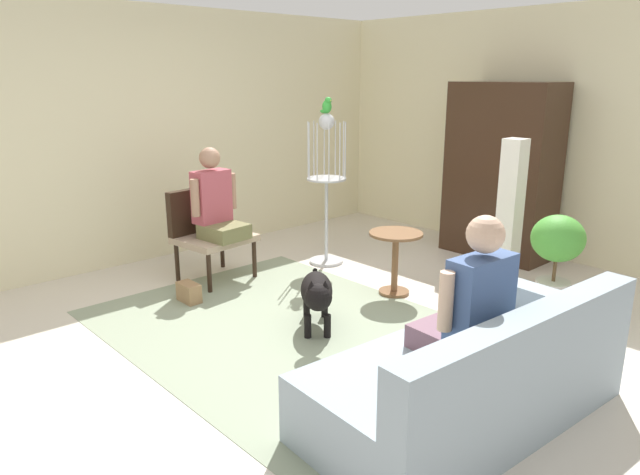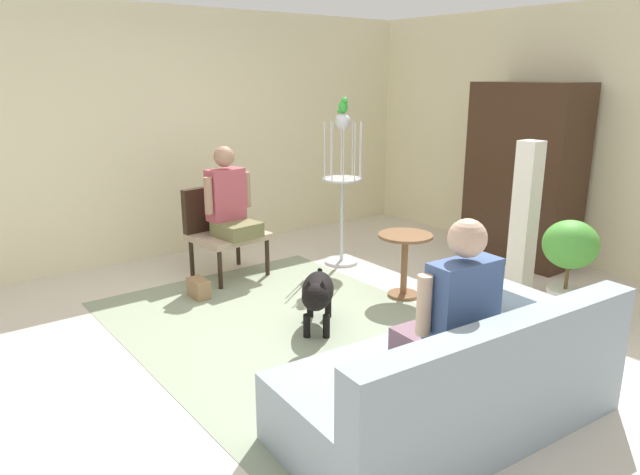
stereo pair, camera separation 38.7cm
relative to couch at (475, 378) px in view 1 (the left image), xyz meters
The scene contains 16 objects.
ground_plane 1.59m from the couch, behind, with size 7.71×7.71×0.00m, color beige.
back_wall 3.93m from the couch, 114.30° to the left, with size 5.85×0.12×2.66m, color beige.
left_wall 4.40m from the couch, behind, with size 0.12×7.03×2.66m, color beige.
area_rug 1.74m from the couch, behind, with size 3.08×2.36×0.01m, color gray.
couch is the anchor object (origin of this frame).
armchair 3.25m from the couch, behind, with size 0.67×0.73×0.89m.
person_on_couch 0.46m from the couch, 157.91° to the right, with size 0.48×0.57×0.83m.
person_on_armchair 3.14m from the couch, behind, with size 0.49×0.52×0.86m.
round_end_table 2.07m from the couch, 143.16° to the left, with size 0.49×0.49×0.59m.
dog 1.55m from the couch, behind, with size 0.73×0.63×0.52m.
bird_cage_stand 3.16m from the couch, 152.84° to the left, with size 0.41×0.41×1.58m.
parrot 3.40m from the couch, 152.80° to the left, with size 0.17×0.10×0.16m.
potted_plant 1.94m from the couch, 103.73° to the left, with size 0.43×0.43×0.85m.
column_lamp 2.36m from the couch, 116.21° to the left, with size 0.20×0.20×1.42m.
armoire_cabinet 3.54m from the couch, 119.21° to the left, with size 1.14×0.56×1.89m, color #382316.
handbag 2.78m from the couch, behind, with size 0.24×0.13×0.17m, color #99724C.
Camera 1 is at (3.19, -2.88, 1.96)m, focal length 32.87 mm.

